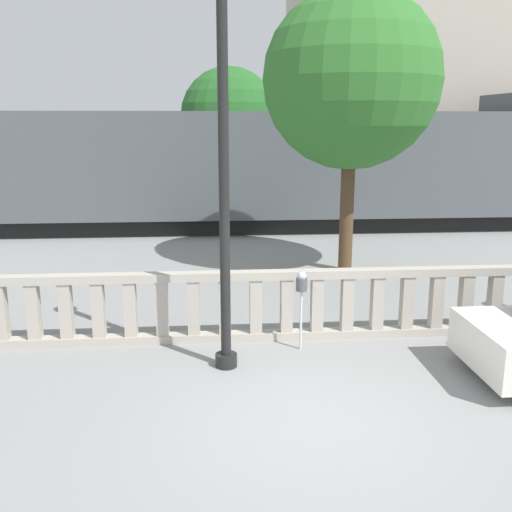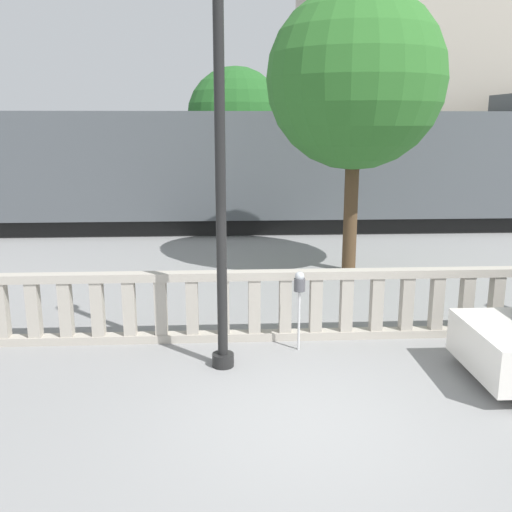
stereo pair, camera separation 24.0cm
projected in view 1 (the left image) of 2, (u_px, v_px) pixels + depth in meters
ground_plane at (315, 421)px, 7.13m from camera, size 160.00×160.00×0.00m
balustrade at (286, 305)px, 9.71m from camera, size 15.76×0.24×1.22m
lamppost at (223, 139)px, 7.96m from camera, size 0.42×0.42×5.72m
parking_meter at (302, 287)px, 9.16m from camera, size 0.18×0.18×1.33m
train_near at (209, 170)px, 19.32m from camera, size 26.13×2.84×4.59m
building_block at (400, 66)px, 25.47m from camera, size 9.23×8.85×12.23m
tree_left at (229, 117)px, 19.17m from camera, size 3.25×3.25×5.47m
tree_right at (352, 80)px, 13.35m from camera, size 4.20×4.20×6.72m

